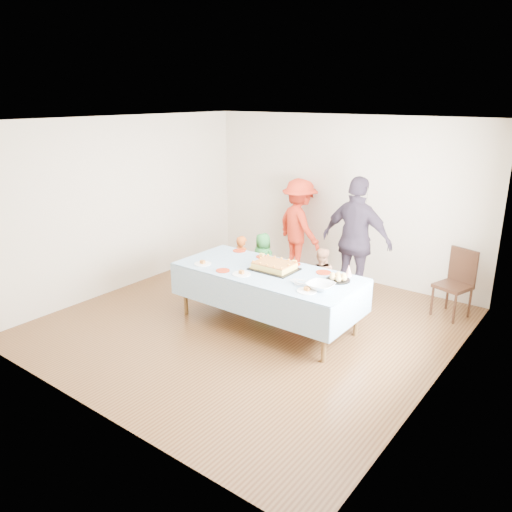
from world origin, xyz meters
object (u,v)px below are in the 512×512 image
at_px(dining_chair, 457,279).
at_px(adult_left, 299,226).
at_px(party_table, 267,275).
at_px(birthday_cake, 274,266).

distance_m(dining_chair, adult_left, 2.77).
bearing_deg(party_table, birthday_cake, 59.18).
relative_size(party_table, birthday_cake, 4.27).
bearing_deg(birthday_cake, party_table, -120.82).
distance_m(birthday_cake, adult_left, 2.17).
bearing_deg(adult_left, party_table, 135.91).
relative_size(party_table, dining_chair, 2.59).
xyz_separation_m(party_table, dining_chair, (1.93, 1.86, -0.19)).
bearing_deg(birthday_cake, adult_left, 113.57).
xyz_separation_m(party_table, adult_left, (-0.82, 2.08, 0.10)).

